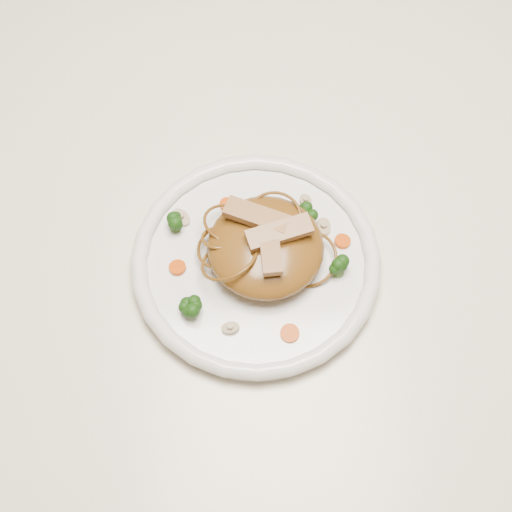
{
  "coord_description": "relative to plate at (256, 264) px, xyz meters",
  "views": [
    {
      "loc": [
        -0.06,
        -0.49,
        1.57
      ],
      "look_at": [
        -0.05,
        -0.09,
        0.78
      ],
      "focal_mm": 51.63,
      "sensor_mm": 36.0,
      "label": 1
    }
  ],
  "objects": [
    {
      "name": "carrot_1",
      "position": [
        -0.1,
        -0.01,
        0.01
      ],
      "size": [
        0.02,
        0.02,
        0.0
      ],
      "primitive_type": "cylinder",
      "rotation": [
        0.0,
        0.0,
        -0.21
      ],
      "color": "#C44D07",
      "rests_on": "plate"
    },
    {
      "name": "table",
      "position": [
        0.05,
        0.09,
        -0.11
      ],
      "size": [
        1.2,
        0.8,
        0.75
      ],
      "color": "beige",
      "rests_on": "ground"
    },
    {
      "name": "broccoli_0",
      "position": [
        0.07,
        0.06,
        0.02
      ],
      "size": [
        0.03,
        0.03,
        0.03
      ],
      "primitive_type": null,
      "rotation": [
        0.0,
        0.0,
        0.22
      ],
      "color": "#1A420D",
      "rests_on": "plate"
    },
    {
      "name": "ground",
      "position": [
        0.05,
        0.09,
        -0.76
      ],
      "size": [
        4.0,
        4.0,
        0.0
      ],
      "primitive_type": "plane",
      "color": "brown",
      "rests_on": "ground"
    },
    {
      "name": "noodle_mound",
      "position": [
        0.01,
        0.01,
        0.03
      ],
      "size": [
        0.16,
        0.16,
        0.05
      ],
      "primitive_type": "ellipsoid",
      "rotation": [
        0.0,
        0.0,
        -0.17
      ],
      "color": "brown",
      "rests_on": "plate"
    },
    {
      "name": "broccoli_1",
      "position": [
        -0.1,
        0.05,
        0.02
      ],
      "size": [
        0.03,
        0.03,
        0.03
      ],
      "primitive_type": null,
      "rotation": [
        0.0,
        0.0,
        0.23
      ],
      "color": "#1A420D",
      "rests_on": "plate"
    },
    {
      "name": "chicken_c",
      "position": [
        0.02,
        -0.01,
        0.06
      ],
      "size": [
        0.03,
        0.07,
        0.01
      ],
      "primitive_type": "cube",
      "rotation": [
        0.0,
        0.0,
        4.8
      ],
      "color": "#A47E4D",
      "rests_on": "noodle_mound"
    },
    {
      "name": "mushroom_3",
      "position": [
        0.06,
        0.08,
        0.01
      ],
      "size": [
        0.03,
        0.03,
        0.01
      ],
      "primitive_type": "cylinder",
      "rotation": [
        0.0,
        0.0,
        1.86
      ],
      "color": "#C7B695",
      "rests_on": "plate"
    },
    {
      "name": "broccoli_3",
      "position": [
        0.1,
        -0.02,
        0.02
      ],
      "size": [
        0.03,
        0.03,
        0.03
      ],
      "primitive_type": null,
      "rotation": [
        0.0,
        0.0,
        0.07
      ],
      "color": "#1A420D",
      "rests_on": "plate"
    },
    {
      "name": "plate",
      "position": [
        0.0,
        0.0,
        0.0
      ],
      "size": [
        0.32,
        0.32,
        0.02
      ],
      "primitive_type": "cylinder",
      "rotation": [
        0.0,
        0.0,
        -0.07
      ],
      "color": "white",
      "rests_on": "table"
    },
    {
      "name": "chicken_b",
      "position": [
        0.0,
        0.03,
        0.06
      ],
      "size": [
        0.08,
        0.05,
        0.01
      ],
      "primitive_type": "cube",
      "rotation": [
        0.0,
        0.0,
        2.74
      ],
      "color": "#A47E4D",
      "rests_on": "noodle_mound"
    },
    {
      "name": "mushroom_0",
      "position": [
        -0.03,
        -0.09,
        0.01
      ],
      "size": [
        0.02,
        0.02,
        0.01
      ],
      "primitive_type": "cylinder",
      "rotation": [
        0.0,
        0.0,
        0.13
      ],
      "color": "#C7B695",
      "rests_on": "plate"
    },
    {
      "name": "carrot_2",
      "position": [
        0.11,
        0.03,
        0.01
      ],
      "size": [
        0.03,
        0.03,
        0.0
      ],
      "primitive_type": "cylinder",
      "rotation": [
        0.0,
        0.0,
        0.34
      ],
      "color": "#C44D07",
      "rests_on": "plate"
    },
    {
      "name": "mushroom_1",
      "position": [
        0.08,
        0.05,
        0.01
      ],
      "size": [
        0.03,
        0.03,
        0.01
      ],
      "primitive_type": "cylinder",
      "rotation": [
        0.0,
        0.0,
        1.51
      ],
      "color": "#C7B695",
      "rests_on": "plate"
    },
    {
      "name": "broccoli_2",
      "position": [
        -0.08,
        -0.07,
        0.02
      ],
      "size": [
        0.03,
        0.03,
        0.03
      ],
      "primitive_type": null,
      "rotation": [
        0.0,
        0.0,
        0.41
      ],
      "color": "#1A420D",
      "rests_on": "plate"
    },
    {
      "name": "carrot_4",
      "position": [
        0.04,
        -0.09,
        0.01
      ],
      "size": [
        0.03,
        0.03,
        0.0
      ],
      "primitive_type": "cylinder",
      "rotation": [
        0.0,
        0.0,
        0.16
      ],
      "color": "#C44D07",
      "rests_on": "plate"
    },
    {
      "name": "mushroom_2",
      "position": [
        -0.09,
        0.06,
        0.01
      ],
      "size": [
        0.04,
        0.04,
        0.01
      ],
      "primitive_type": "cylinder",
      "rotation": [
        0.0,
        0.0,
        -0.81
      ],
      "color": "#C7B695",
      "rests_on": "plate"
    },
    {
      "name": "carrot_3",
      "position": [
        -0.04,
        0.08,
        0.01
      ],
      "size": [
        0.02,
        0.02,
        0.0
      ],
      "primitive_type": "cylinder",
      "rotation": [
        0.0,
        0.0,
        -0.2
      ],
      "color": "#C44D07",
      "rests_on": "plate"
    },
    {
      "name": "chicken_a",
      "position": [
        0.03,
        0.01,
        0.06
      ],
      "size": [
        0.08,
        0.05,
        0.01
      ],
      "primitive_type": "cube",
      "rotation": [
        0.0,
        0.0,
        0.31
      ],
      "color": "#A47E4D",
      "rests_on": "noodle_mound"
    },
    {
      "name": "carrot_0",
      "position": [
        0.05,
        0.07,
        0.01
      ],
      "size": [
        0.02,
        0.02,
        0.0
      ],
      "primitive_type": "cylinder",
      "rotation": [
        0.0,
        0.0,
        0.23
      ],
      "color": "#C44D07",
      "rests_on": "plate"
    }
  ]
}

